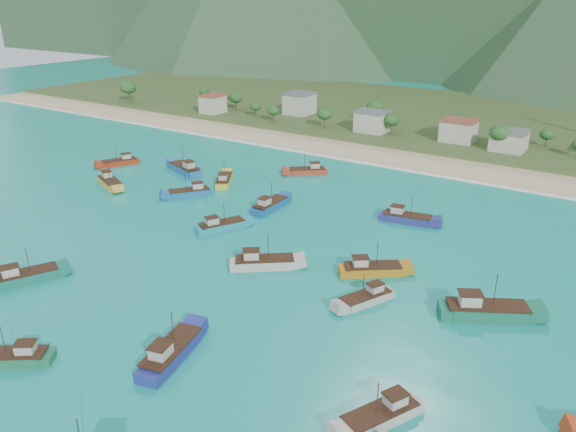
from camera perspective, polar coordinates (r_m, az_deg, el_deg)
The scene contains 23 objects.
ground at distance 95.35m, azimuth -2.95°, elevation -5.76°, with size 600.00×600.00×0.00m, color #0B7780.
beach at distance 161.29m, azimuth 14.03°, elevation 5.23°, with size 400.00×18.00×1.20m, color beige.
land at distance 218.22m, azimuth 19.72°, elevation 8.81°, with size 400.00×110.00×2.40m, color #385123.
surf_line at distance 152.71m, azimuth 12.77°, elevation 4.42°, with size 400.00×2.50×0.08m, color white.
village at distance 177.72m, azimuth 21.60°, elevation 7.47°, with size 215.22×29.07×7.40m.
vegetation at distance 185.39m, azimuth 13.26°, elevation 9.03°, with size 279.20×26.39×8.94m.
boat_1 at distance 132.51m, azimuth -9.94°, elevation 2.32°, with size 8.64×10.04×6.08m.
boat_3 at distance 140.16m, azimuth -6.49°, elevation 3.59°, with size 8.04×10.35×6.09m.
boat_4 at distance 81.59m, azimuth -26.14°, elevation -12.84°, with size 9.60×8.07×5.77m.
boat_5 at distance 161.45m, azimuth -16.70°, elevation 5.23°, with size 7.09×10.35×5.95m.
boat_6 at distance 150.10m, azimuth -10.40°, elevation 4.67°, with size 12.61×7.31×7.15m.
boat_7 at distance 112.59m, azimuth -6.82°, elevation -1.05°, with size 7.21×10.31×5.94m.
boat_8 at distance 75.71m, azimuth -11.82°, elevation -13.50°, with size 6.02×12.02×6.82m.
boat_11 at distance 122.45m, azimuth -1.86°, elevation 1.04°, with size 3.49×10.82×6.34m.
boat_12 at distance 95.48m, azimuth 8.46°, elevation -5.45°, with size 10.29×8.91×6.25m.
boat_13 at distance 101.57m, azimuth -25.15°, elevation -5.67°, with size 7.48×11.17×6.40m.
boat_18 at distance 144.20m, azimuth -17.65°, elevation 3.23°, with size 11.24×7.23×6.41m.
boat_19 at distance 66.21m, azimuth 9.48°, elevation -19.42°, with size 6.95×10.27×5.89m.
boat_20 at distance 118.04m, azimuth 11.94°, elevation -0.25°, with size 11.17×5.01×6.37m.
boat_21 at distance 146.80m, azimuth 2.01°, elevation 4.55°, with size 9.76×8.79×6.01m.
boat_23 at distance 87.11m, azimuth 7.95°, elevation -8.35°, with size 6.28×9.65×5.51m.
boat_24 at distance 96.66m, azimuth -2.51°, elevation -4.82°, with size 10.81×9.52×6.60m.
boat_29 at distance 87.29m, azimuth 19.37°, elevation -9.13°, with size 13.02×9.63×7.58m.
Camera 1 is at (50.94, -67.61, 43.88)m, focal length 35.00 mm.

